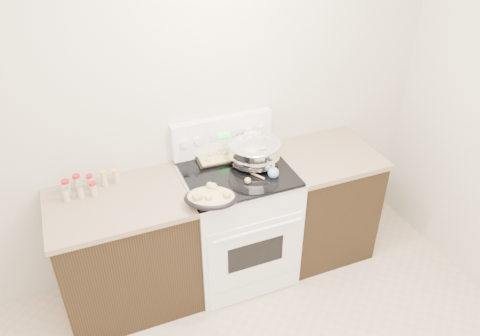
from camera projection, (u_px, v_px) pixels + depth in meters
name	position (u px, v px, depth m)	size (l,w,h in m)	color
room_shell	(294.00, 219.00, 1.64)	(4.10, 3.60, 2.75)	beige
counter_left	(127.00, 252.00, 3.28)	(0.93, 0.67, 0.92)	black
counter_right	(321.00, 201.00, 3.77)	(0.73, 0.67, 0.92)	black
kitchen_range	(237.00, 221.00, 3.52)	(0.78, 0.73, 1.22)	white
mixing_bowl	(254.00, 153.00, 3.30)	(0.44, 0.44, 0.22)	silver
roasting_pan	(211.00, 197.00, 2.93)	(0.41, 0.36, 0.12)	black
baking_sheet	(221.00, 155.00, 3.41)	(0.37, 0.27, 0.06)	black
wooden_spoon	(248.00, 177.00, 3.18)	(0.14, 0.24, 0.04)	tan
blue_ladle	(273.00, 171.00, 3.21)	(0.15, 0.25, 0.10)	#799EB4
spice_jars	(86.00, 185.00, 3.07)	(0.38, 0.14, 0.13)	#BFB28C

